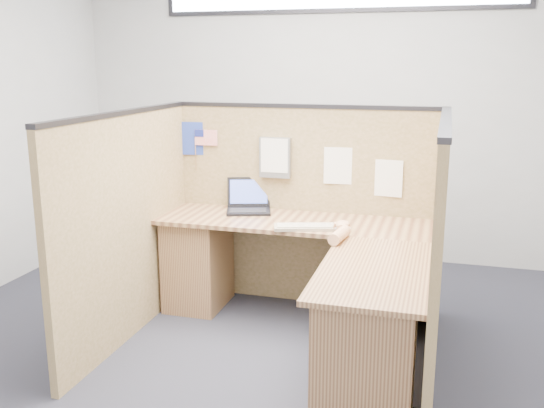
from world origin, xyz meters
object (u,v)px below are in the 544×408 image
(l_desk, at_px, (306,286))
(laptop, at_px, (251,203))
(keyboard, at_px, (306,227))
(mouse, at_px, (342,228))

(l_desk, distance_m, laptop, 0.90)
(laptop, xyz_separation_m, keyboard, (0.52, -0.39, -0.04))
(l_desk, relative_size, keyboard, 4.31)
(mouse, bearing_deg, l_desk, -136.39)
(l_desk, bearing_deg, laptop, 134.15)
(l_desk, xyz_separation_m, mouse, (0.20, 0.19, 0.36))
(laptop, bearing_deg, l_desk, -63.71)
(l_desk, bearing_deg, keyboard, 105.07)
(keyboard, distance_m, mouse, 0.25)
(l_desk, bearing_deg, mouse, 43.61)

